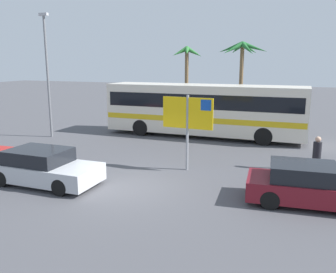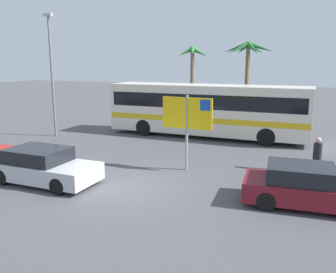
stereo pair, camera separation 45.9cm
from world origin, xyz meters
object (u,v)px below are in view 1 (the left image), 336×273
(bus_front_coach, at_px, (204,108))
(car_maroon, at_px, (308,185))
(ferry_sign, at_px, (189,116))
(car_silver, at_px, (43,167))
(pedestrian_near_sign, at_px, (317,154))

(bus_front_coach, xyz_separation_m, car_maroon, (6.00, -9.08, -1.15))
(ferry_sign, height_order, car_silver, ferry_sign)
(ferry_sign, xyz_separation_m, pedestrian_near_sign, (5.05, 0.74, -1.33))
(bus_front_coach, relative_size, pedestrian_near_sign, 7.12)
(ferry_sign, height_order, car_maroon, ferry_sign)
(bus_front_coach, relative_size, ferry_sign, 3.76)
(bus_front_coach, bearing_deg, car_silver, -107.41)
(ferry_sign, bearing_deg, car_maroon, -21.18)
(bus_front_coach, distance_m, car_maroon, 10.94)
(ferry_sign, relative_size, car_silver, 0.76)
(car_silver, distance_m, pedestrian_near_sign, 10.56)
(bus_front_coach, bearing_deg, pedestrian_near_sign, -44.58)
(pedestrian_near_sign, bearing_deg, car_silver, 6.71)
(bus_front_coach, distance_m, car_silver, 11.13)
(bus_front_coach, distance_m, ferry_sign, 7.09)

